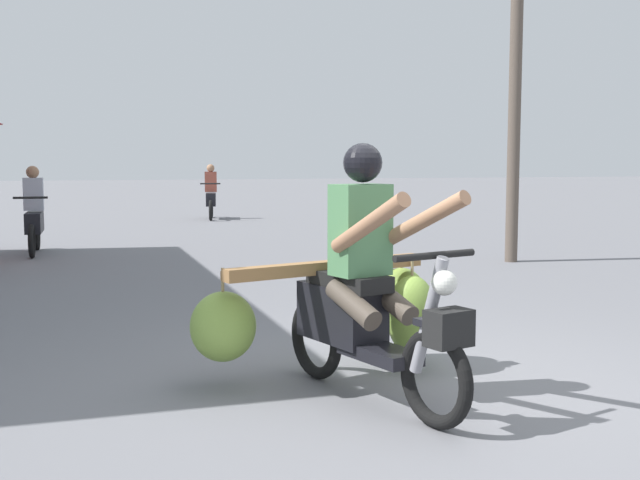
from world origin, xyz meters
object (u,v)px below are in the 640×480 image
object	(u,v)px
motorbike_distant_ahead_right	(211,197)
utility_pole	(515,80)
motorbike_main_loaded	(356,302)
motorbike_distant_ahead_left	(34,218)

from	to	relation	value
motorbike_distant_ahead_right	utility_pole	world-z (taller)	utility_pole
motorbike_main_loaded	motorbike_distant_ahead_left	world-z (taller)	motorbike_main_loaded
motorbike_distant_ahead_left	utility_pole	distance (m)	7.72
motorbike_main_loaded	motorbike_distant_ahead_right	distance (m)	15.28
motorbike_main_loaded	motorbike_distant_ahead_left	bearing A→B (deg)	105.34
motorbike_main_loaded	utility_pole	xyz separation A→B (m)	(4.39, 5.29, 2.08)
motorbike_distant_ahead_right	motorbike_distant_ahead_left	bearing A→B (deg)	-120.79
utility_pole	motorbike_main_loaded	bearing A→B (deg)	-129.67
motorbike_distant_ahead_left	motorbike_distant_ahead_right	bearing A→B (deg)	59.21
motorbike_distant_ahead_right	utility_pole	size ratio (longest dim) A/B	0.31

